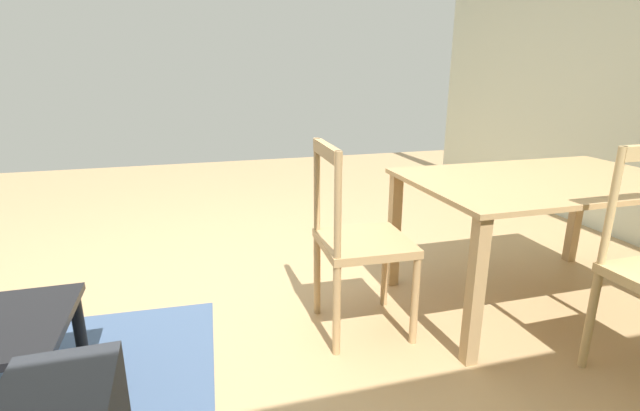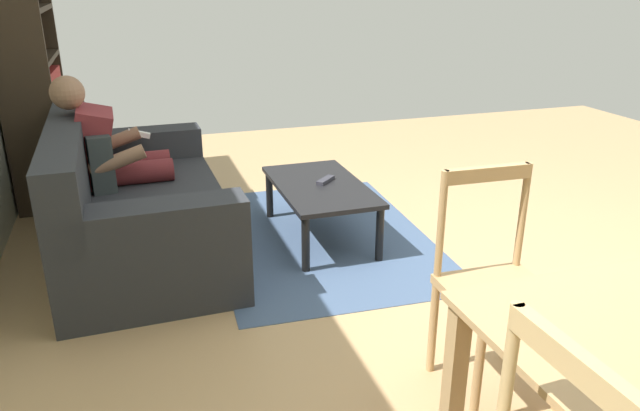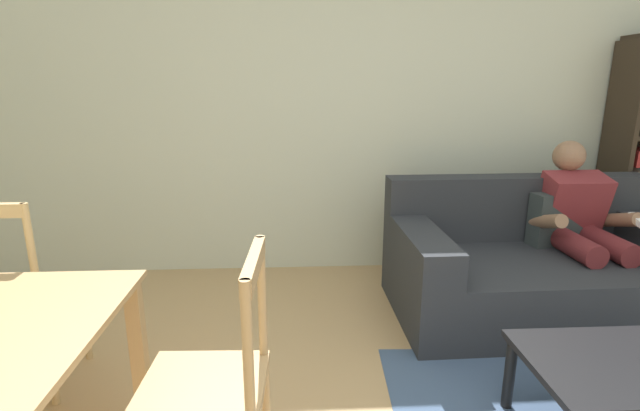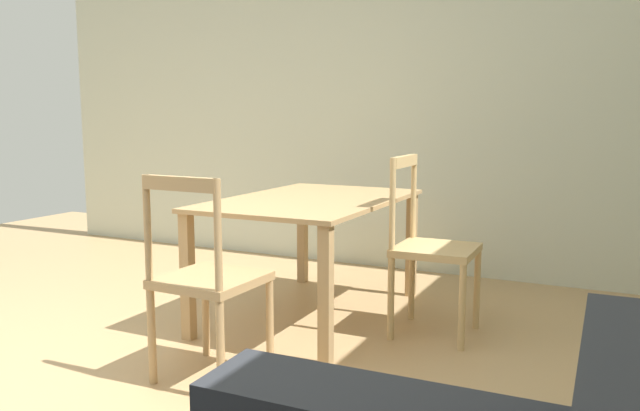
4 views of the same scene
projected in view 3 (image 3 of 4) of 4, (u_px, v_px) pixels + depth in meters
wall_back at (344, 110)px, 3.60m from camera, size 6.25×0.12×2.55m
couch at (535, 266)px, 3.06m from camera, size 1.87×1.02×0.84m
person_lounging at (580, 225)px, 3.08m from camera, size 0.60×0.89×1.09m
dining_chair_near_wall at (17, 297)px, 2.22m from camera, size 0.43×0.43×0.98m
dining_chair_facing_couch at (211, 388)px, 1.57m from camera, size 0.44×0.44×0.94m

